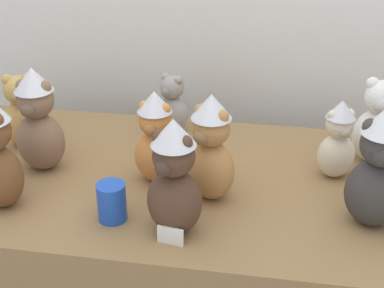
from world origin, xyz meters
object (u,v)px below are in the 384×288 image
Objects in this scene: teddy_bear_ash at (172,106)px; teddy_bear_honey at (22,113)px; teddy_bear_ginger at (155,138)px; teddy_bear_charcoal at (379,169)px; teddy_bear_mocha at (38,121)px; teddy_bear_snow at (378,124)px; display_table at (192,270)px; teddy_bear_caramel at (211,149)px; teddy_bear_cocoa at (173,179)px; party_cup_blue at (112,202)px; teddy_bear_cream at (338,140)px.

teddy_bear_ash is 0.51m from teddy_bear_honey.
teddy_bear_charcoal is at bearing -4.00° from teddy_bear_ginger.
teddy_bear_snow is at bearing 15.40° from teddy_bear_mocha.
display_table is 0.54m from teddy_bear_caramel.
teddy_bear_snow is 1.11× the size of teddy_bear_honey.
display_table is at bearing 170.43° from teddy_bear_charcoal.
teddy_bear_cocoa is 0.21m from party_cup_blue.
display_table is 0.78m from teddy_bear_snow.
teddy_bear_mocha reaches higher than party_cup_blue.
teddy_bear_cocoa is at bearing -161.31° from teddy_bear_cream.
teddy_bear_cocoa is at bearing -51.40° from teddy_bear_honey.
teddy_bear_caramel reaches higher than teddy_bear_cream.
display_table is 0.52m from teddy_bear_ginger.
teddy_bear_honey is at bearing 162.66° from teddy_bear_cocoa.
teddy_bear_cream is (0.56, -0.21, 0.02)m from teddy_bear_ash.
teddy_bear_ash is 0.63× the size of teddy_bear_charcoal.
teddy_bear_cocoa reaches higher than teddy_bear_honey.
teddy_bear_ash is at bearing 45.27° from teddy_bear_mocha.
teddy_bear_ginger reaches higher than teddy_bear_ash.
teddy_bear_cream is at bearing 53.24° from teddy_bear_caramel.
teddy_bear_cream is at bearing 11.69° from display_table.
display_table is 6.83× the size of teddy_bear_cream.
teddy_bear_mocha reaches higher than teddy_bear_ginger.
teddy_bear_caramel is at bearing -4.73° from teddy_bear_mocha.
teddy_bear_ginger reaches higher than display_table.
teddy_bear_honey is at bearing 172.86° from teddy_bear_charcoal.
party_cup_blue is at bearing -139.36° from teddy_bear_snow.
teddy_bear_ash is at bearing 117.98° from teddy_bear_cocoa.
teddy_bear_caramel is at bearing 84.59° from teddy_bear_cocoa.
teddy_bear_mocha is 1.06m from teddy_bear_snow.
teddy_bear_snow reaches higher than teddy_bear_honey.
teddy_bear_cream is at bearing 2.22° from teddy_bear_ash.
teddy_bear_caramel is (0.19, -0.40, 0.06)m from teddy_bear_ash.
teddy_bear_caramel is at bearing -40.99° from teddy_bear_ash.
teddy_bear_honey reaches higher than display_table.
teddy_bear_cream is 2.32× the size of party_cup_blue.
teddy_bear_snow is (0.49, 0.30, -0.02)m from teddy_bear_caramel.
teddy_bear_charcoal is 1.22× the size of teddy_bear_snow.
teddy_bear_caramel reaches higher than display_table.
teddy_bear_ginger is 0.19m from teddy_bear_caramel.
teddy_bear_caramel is 1.25× the size of teddy_bear_honey.
teddy_bear_charcoal is at bearing -4.41° from teddy_bear_mocha.
teddy_bear_caramel is 0.19m from teddy_bear_cocoa.
teddy_bear_cocoa is at bearing -90.70° from display_table.
teddy_bear_ginger is at bearing -151.90° from teddy_bear_snow.
teddy_bear_mocha reaches higher than teddy_bear_snow.
teddy_bear_ash is at bearing 111.84° from display_table.
teddy_bear_cocoa reaches higher than teddy_bear_caramel.
teddy_bear_charcoal is at bearing -12.11° from teddy_bear_ash.
teddy_bear_charcoal is (0.45, -0.06, 0.01)m from teddy_bear_caramel.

